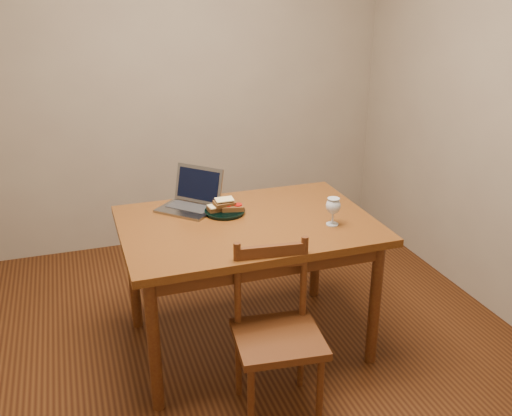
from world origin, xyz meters
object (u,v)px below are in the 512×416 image
object	(u,v)px
chair	(277,326)
milk_glass	(333,211)
table	(248,237)
plate	(225,212)
laptop	(192,197)

from	to	relation	value
chair	milk_glass	size ratio (longest dim) A/B	2.90
table	plate	distance (m)	0.19
chair	milk_glass	xyz separation A→B (m)	(0.43, 0.37, 0.36)
table	plate	world-z (taller)	plate
chair	laptop	size ratio (longest dim) A/B	1.08
table	laptop	distance (m)	0.40
milk_glass	laptop	bearing A→B (deg)	143.05
chair	milk_glass	world-z (taller)	milk_glass
laptop	milk_glass	bearing A→B (deg)	8.61
table	plate	bearing A→B (deg)	118.60
milk_glass	laptop	distance (m)	0.78
table	milk_glass	size ratio (longest dim) A/B	8.84
plate	milk_glass	bearing A→B (deg)	-33.85
laptop	plate	bearing A→B (deg)	-0.14
plate	milk_glass	world-z (taller)	milk_glass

